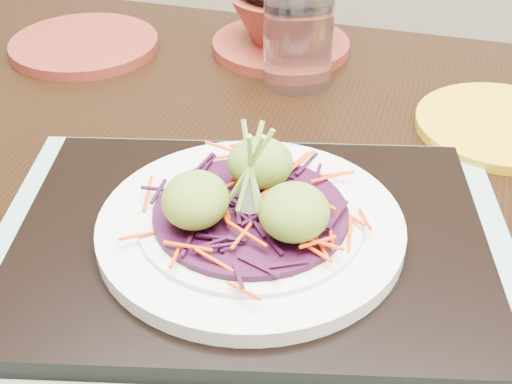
% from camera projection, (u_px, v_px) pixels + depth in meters
% --- Properties ---
extents(dining_table, '(1.26, 0.90, 0.75)m').
position_uv_depth(dining_table, '(252.00, 273.00, 0.69)').
color(dining_table, black).
rests_on(dining_table, ground).
extents(placemat, '(0.46, 0.38, 0.00)m').
position_uv_depth(placemat, '(251.00, 251.00, 0.56)').
color(placemat, '#84AB93').
rests_on(placemat, dining_table).
extents(serving_tray, '(0.40, 0.32, 0.02)m').
position_uv_depth(serving_tray, '(251.00, 242.00, 0.55)').
color(serving_tray, black).
rests_on(serving_tray, placemat).
extents(white_plate, '(0.23, 0.23, 0.02)m').
position_uv_depth(white_plate, '(251.00, 225.00, 0.54)').
color(white_plate, silver).
rests_on(white_plate, serving_tray).
extents(cabbage_bed, '(0.15, 0.15, 0.01)m').
position_uv_depth(cabbage_bed, '(251.00, 213.00, 0.54)').
color(cabbage_bed, '#2F0921').
rests_on(cabbage_bed, white_plate).
extents(carrot_julienne, '(0.18, 0.18, 0.01)m').
position_uv_depth(carrot_julienne, '(251.00, 205.00, 0.53)').
color(carrot_julienne, '#EB3E04').
rests_on(carrot_julienne, cabbage_bed).
extents(guacamole_scoops, '(0.13, 0.11, 0.04)m').
position_uv_depth(guacamole_scoops, '(250.00, 191.00, 0.52)').
color(guacamole_scoops, '#547222').
rests_on(guacamole_scoops, cabbage_bed).
extents(scallion_garnish, '(0.05, 0.05, 0.08)m').
position_uv_depth(scallion_garnish, '(250.00, 170.00, 0.51)').
color(scallion_garnish, '#7DB146').
rests_on(scallion_garnish, cabbage_bed).
extents(terracotta_side_plate, '(0.23, 0.23, 0.01)m').
position_uv_depth(terracotta_side_plate, '(84.00, 45.00, 0.87)').
color(terracotta_side_plate, maroon).
rests_on(terracotta_side_plate, dining_table).
extents(water_glass, '(0.09, 0.09, 0.11)m').
position_uv_depth(water_glass, '(298.00, 36.00, 0.77)').
color(water_glass, white).
rests_on(water_glass, dining_table).
extents(terracotta_bowl_set, '(0.21, 0.21, 0.07)m').
position_uv_depth(terracotta_bowl_set, '(281.00, 26.00, 0.85)').
color(terracotta_bowl_set, maroon).
rests_on(terracotta_bowl_set, dining_table).
extents(yellow_plate, '(0.19, 0.19, 0.01)m').
position_uv_depth(yellow_plate, '(502.00, 125.00, 0.71)').
color(yellow_plate, '#CC9116').
rests_on(yellow_plate, dining_table).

